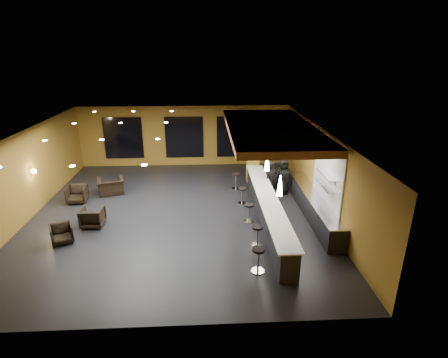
{
  "coord_description": "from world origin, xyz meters",
  "views": [
    {
      "loc": [
        1.26,
        -13.49,
        6.57
      ],
      "look_at": [
        2.0,
        0.5,
        1.3
      ],
      "focal_mm": 28.0,
      "sensor_mm": 36.0,
      "label": 1
    }
  ],
  "objects_px": {
    "bar_stool_1": "(257,233)",
    "armchair_a": "(62,234)",
    "staff_a": "(271,181)",
    "pendant_1": "(267,162)",
    "prep_counter": "(313,205)",
    "pendant_0": "(280,186)",
    "bar_stool_0": "(258,257)",
    "staff_c": "(283,177)",
    "armchair_b": "(93,217)",
    "column": "(253,149)",
    "bar_stool_4": "(236,179)",
    "bar_counter": "(267,210)",
    "bar_stool_2": "(249,210)",
    "bar_stool_3": "(242,194)",
    "armchair_d": "(111,186)",
    "armchair_c": "(77,194)",
    "pendant_2": "(258,146)",
    "staff_b": "(283,174)"
  },
  "relations": [
    {
      "from": "staff_a",
      "to": "staff_c",
      "type": "relative_size",
      "value": 1.05
    },
    {
      "from": "staff_a",
      "to": "bar_stool_1",
      "type": "xyz_separation_m",
      "value": [
        -1.2,
        -4.04,
        -0.41
      ]
    },
    {
      "from": "armchair_a",
      "to": "armchair_d",
      "type": "relative_size",
      "value": 0.63
    },
    {
      "from": "pendant_1",
      "to": "staff_b",
      "type": "relative_size",
      "value": 0.46
    },
    {
      "from": "bar_counter",
      "to": "armchair_d",
      "type": "relative_size",
      "value": 6.79
    },
    {
      "from": "pendant_1",
      "to": "armchair_a",
      "type": "relative_size",
      "value": 0.94
    },
    {
      "from": "staff_c",
      "to": "armchair_b",
      "type": "height_order",
      "value": "staff_c"
    },
    {
      "from": "staff_a",
      "to": "bar_stool_0",
      "type": "height_order",
      "value": "staff_a"
    },
    {
      "from": "column",
      "to": "prep_counter",
      "type": "bearing_deg",
      "value": -64.0
    },
    {
      "from": "armchair_d",
      "to": "bar_stool_0",
      "type": "relative_size",
      "value": 1.43
    },
    {
      "from": "column",
      "to": "pendant_0",
      "type": "relative_size",
      "value": 5.0
    },
    {
      "from": "bar_counter",
      "to": "bar_stool_3",
      "type": "relative_size",
      "value": 10.87
    },
    {
      "from": "bar_counter",
      "to": "staff_a",
      "type": "xyz_separation_m",
      "value": [
        0.55,
        2.23,
        0.4
      ]
    },
    {
      "from": "staff_b",
      "to": "armchair_d",
      "type": "bearing_deg",
      "value": 163.43
    },
    {
      "from": "bar_stool_0",
      "to": "prep_counter",
      "type": "bearing_deg",
      "value": 53.36
    },
    {
      "from": "bar_counter",
      "to": "bar_stool_3",
      "type": "bearing_deg",
      "value": 114.5
    },
    {
      "from": "pendant_2",
      "to": "armchair_b",
      "type": "relative_size",
      "value": 0.82
    },
    {
      "from": "armchair_d",
      "to": "bar_stool_1",
      "type": "relative_size",
      "value": 1.54
    },
    {
      "from": "pendant_2",
      "to": "armchair_b",
      "type": "distance_m",
      "value": 7.75
    },
    {
      "from": "bar_counter",
      "to": "armchair_d",
      "type": "distance_m",
      "value": 7.69
    },
    {
      "from": "armchair_d",
      "to": "bar_stool_4",
      "type": "xyz_separation_m",
      "value": [
        6.02,
        0.28,
        0.14
      ]
    },
    {
      "from": "bar_stool_1",
      "to": "armchair_b",
      "type": "bearing_deg",
      "value": 163.73
    },
    {
      "from": "column",
      "to": "armchair_b",
      "type": "height_order",
      "value": "column"
    },
    {
      "from": "pendant_2",
      "to": "armchair_c",
      "type": "relative_size",
      "value": 0.81
    },
    {
      "from": "column",
      "to": "bar_stool_4",
      "type": "bearing_deg",
      "value": -131.74
    },
    {
      "from": "armchair_c",
      "to": "bar_stool_2",
      "type": "height_order",
      "value": "armchair_c"
    },
    {
      "from": "prep_counter",
      "to": "pendant_0",
      "type": "distance_m",
      "value": 3.73
    },
    {
      "from": "prep_counter",
      "to": "armchair_d",
      "type": "xyz_separation_m",
      "value": [
        -8.97,
        2.76,
        -0.05
      ]
    },
    {
      "from": "staff_c",
      "to": "armchair_c",
      "type": "relative_size",
      "value": 1.99
    },
    {
      "from": "staff_a",
      "to": "armchair_d",
      "type": "relative_size",
      "value": 1.53
    },
    {
      "from": "armchair_a",
      "to": "armchair_d",
      "type": "bearing_deg",
      "value": 56.63
    },
    {
      "from": "bar_stool_1",
      "to": "armchair_a",
      "type": "bearing_deg",
      "value": 174.92
    },
    {
      "from": "bar_counter",
      "to": "bar_stool_2",
      "type": "distance_m",
      "value": 0.74
    },
    {
      "from": "pendant_0",
      "to": "bar_stool_0",
      "type": "height_order",
      "value": "pendant_0"
    },
    {
      "from": "prep_counter",
      "to": "staff_b",
      "type": "distance_m",
      "value": 3.1
    },
    {
      "from": "bar_stool_0",
      "to": "bar_counter",
      "type": "bearing_deg",
      "value": 75.73
    },
    {
      "from": "armchair_b",
      "to": "pendant_1",
      "type": "bearing_deg",
      "value": -174.91
    },
    {
      "from": "pendant_2",
      "to": "staff_b",
      "type": "height_order",
      "value": "pendant_2"
    },
    {
      "from": "staff_a",
      "to": "armchair_b",
      "type": "height_order",
      "value": "staff_a"
    },
    {
      "from": "pendant_2",
      "to": "armchair_c",
      "type": "bearing_deg",
      "value": -175.42
    },
    {
      "from": "pendant_0",
      "to": "staff_a",
      "type": "height_order",
      "value": "pendant_0"
    },
    {
      "from": "pendant_0",
      "to": "staff_c",
      "type": "height_order",
      "value": "pendant_0"
    },
    {
      "from": "bar_counter",
      "to": "bar_stool_3",
      "type": "distance_m",
      "value": 1.98
    },
    {
      "from": "staff_b",
      "to": "bar_stool_1",
      "type": "xyz_separation_m",
      "value": [
        -2.01,
        -5.32,
        -0.27
      ]
    },
    {
      "from": "staff_b",
      "to": "bar_stool_4",
      "type": "height_order",
      "value": "staff_b"
    },
    {
      "from": "prep_counter",
      "to": "armchair_a",
      "type": "relative_size",
      "value": 8.02
    },
    {
      "from": "prep_counter",
      "to": "staff_a",
      "type": "bearing_deg",
      "value": 130.09
    },
    {
      "from": "armchair_a",
      "to": "bar_counter",
      "type": "bearing_deg",
      "value": -16.16
    },
    {
      "from": "column",
      "to": "bar_stool_4",
      "type": "distance_m",
      "value": 1.88
    },
    {
      "from": "staff_c",
      "to": "bar_stool_0",
      "type": "xyz_separation_m",
      "value": [
        -2.08,
        -6.16,
        -0.33
      ]
    }
  ]
}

